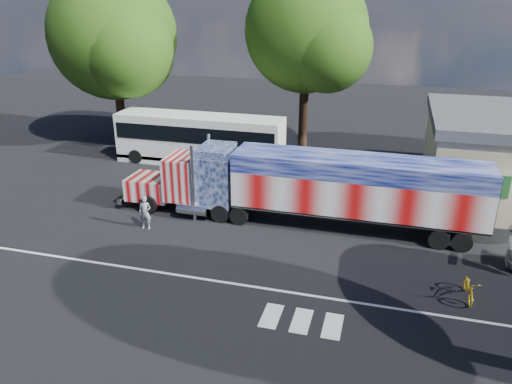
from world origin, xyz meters
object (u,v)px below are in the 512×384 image
(tree_nw_a, at_px, (115,36))
(coach_bus, at_px, (200,139))
(woman, at_px, (145,212))
(tree_n_mid, at_px, (308,32))
(semi_truck, at_px, (310,186))
(bicycle, at_px, (469,288))

(tree_nw_a, bearing_deg, coach_bus, -21.49)
(woman, xyz_separation_m, tree_n_mid, (5.54, 16.27, 8.15))
(semi_truck, distance_m, bicycle, 9.42)
(woman, relative_size, tree_n_mid, 0.13)
(woman, height_order, tree_n_mid, tree_n_mid)
(woman, relative_size, bicycle, 1.00)
(semi_truck, bearing_deg, coach_bus, 139.53)
(coach_bus, bearing_deg, bicycle, -38.12)
(woman, bearing_deg, tree_nw_a, 118.01)
(woman, bearing_deg, coach_bus, 91.34)
(semi_truck, xyz_separation_m, coach_bus, (-9.49, 8.10, -0.34))
(semi_truck, distance_m, woman, 8.86)
(bicycle, distance_m, tree_n_mid, 22.99)
(woman, bearing_deg, bicycle, -13.55)
(woman, distance_m, tree_n_mid, 19.02)
(bicycle, relative_size, tree_n_mid, 0.13)
(tree_nw_a, bearing_deg, bicycle, -33.44)
(bicycle, distance_m, tree_nw_a, 31.11)
(woman, height_order, tree_nw_a, tree_nw_a)
(coach_bus, xyz_separation_m, woman, (1.22, -11.02, -0.93))
(bicycle, height_order, tree_nw_a, tree_nw_a)
(coach_bus, height_order, tree_n_mid, tree_n_mid)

